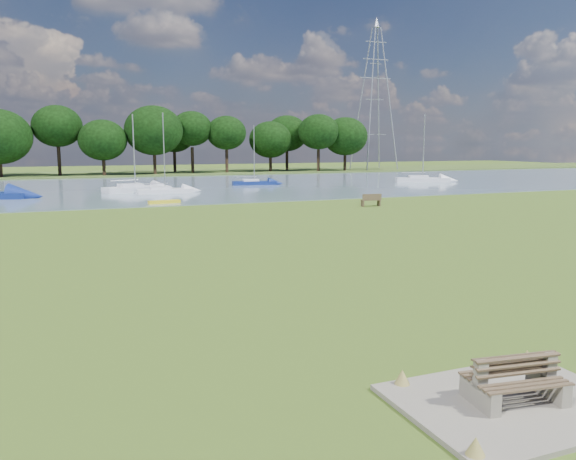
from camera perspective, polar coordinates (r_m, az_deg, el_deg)
name	(u,v)px	position (r m, az deg, el deg)	size (l,w,h in m)	color
ground	(262,261)	(23.27, -2.63, -3.16)	(220.00, 220.00, 0.00)	brown
river	(136,188)	(64.11, -15.21, 4.14)	(220.00, 40.00, 0.10)	gray
far_bank	(112,174)	(93.91, -17.43, 5.41)	(220.00, 20.00, 0.40)	#4C6626
concrete_pad	(513,403)	(11.63, 21.92, -16.01)	(4.20, 3.20, 0.10)	gray
bench_pair	(515,381)	(11.46, 22.05, -14.04)	(1.86, 1.24, 0.94)	gray
riverbank_bench	(371,200)	(43.95, 8.45, 3.03)	(1.63, 0.62, 0.98)	brown
kayak	(164,202)	(46.35, -12.46, 2.82)	(2.55, 0.60, 0.26)	yellow
pylon	(375,75)	(107.00, 8.87, 15.28)	(6.38, 4.48, 27.15)	gray
tree_line	(18,132)	(89.67, -25.75, 8.93)	(116.90, 8.87, 10.73)	black
sailboat_0	(422,178)	(72.69, 13.45, 5.15)	(6.79, 4.35, 8.46)	white
sailboat_2	(135,187)	(58.42, -15.32, 4.25)	(6.61, 3.98, 7.66)	white
sailboat_4	(254,181)	(66.01, -3.49, 4.95)	(5.29, 2.21, 6.89)	navy
sailboat_6	(165,189)	(55.98, -12.43, 4.10)	(5.40, 1.69, 7.70)	white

